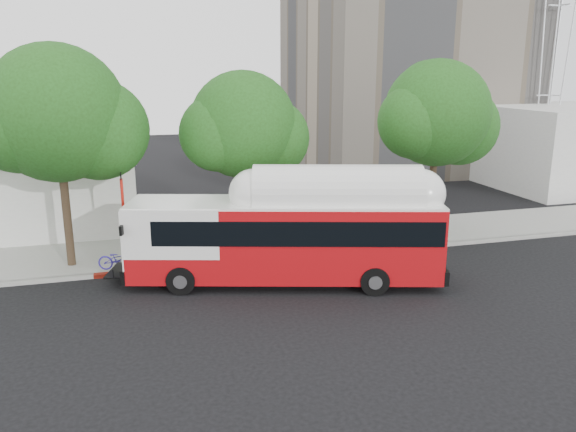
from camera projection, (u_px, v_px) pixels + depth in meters
name	position (u px, v px, depth m)	size (l,w,h in m)	color
ground	(299.00, 292.00, 22.36)	(120.00, 120.00, 0.00)	black
sidewalk	(263.00, 244.00, 28.40)	(60.00, 5.00, 0.15)	gray
curb_strip	(275.00, 260.00, 25.98)	(60.00, 0.30, 0.15)	gray
red_curb_segment	(211.00, 265.00, 25.20)	(10.00, 0.32, 0.16)	maroon
street_tree_left	(69.00, 118.00, 23.68)	(6.67, 5.80, 9.74)	#2D2116
street_tree_mid	(251.00, 129.00, 26.38)	(5.75, 5.00, 8.62)	#2D2116
street_tree_right	(444.00, 117.00, 28.71)	(6.21, 5.40, 9.18)	#2D2116
transit_bus	(287.00, 240.00, 22.88)	(13.61, 6.06, 3.99)	#AE0C11
signal_pole	(124.00, 222.00, 24.09)	(0.12, 0.42, 4.39)	red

